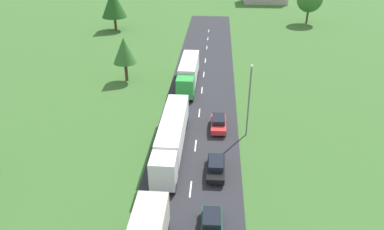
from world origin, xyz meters
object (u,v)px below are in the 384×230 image
truck_second (172,135)px  tree_maple (113,3)px  car_second (212,223)px  car_fourth (218,123)px  lamppost_second (249,98)px  tree_elm (124,51)px  car_third (216,167)px  truck_third (188,72)px

truck_second → tree_maple: (-19.28, 49.42, 4.06)m
car_second → car_fourth: car_fourth is taller
lamppost_second → tree_elm: bearing=139.7°
car_second → lamppost_second: lamppost_second is taller
truck_second → car_fourth: truck_second is taller
car_third → lamppost_second: bearing=65.5°
lamppost_second → car_fourth: bearing=162.4°
truck_second → lamppost_second: bearing=26.4°
truck_third → car_third: size_ratio=2.72×
car_fourth → tree_elm: 21.07m
truck_second → lamppost_second: 9.89m
truck_third → car_second: size_ratio=3.09×
tree_maple → truck_second: bearing=-68.7°
lamppost_second → tree_maple: bearing=121.6°
tree_maple → truck_third: bearing=-57.6°
car_third → car_fourth: car_fourth is taller
car_fourth → lamppost_second: bearing=-17.6°
truck_third → lamppost_second: 16.59m
car_second → car_fourth: bearing=88.5°
lamppost_second → tree_maple: tree_maple is taller
car_second → car_third: (0.24, 7.73, -0.01)m
tree_maple → tree_elm: bearing=-72.2°
tree_elm → tree_maple: bearing=107.8°
truck_second → car_third: size_ratio=3.32×
truck_third → tree_elm: bearing=172.9°
truck_second → car_second: truck_second is taller
car_fourth → tree_maple: bearing=118.9°
car_fourth → tree_maple: tree_maple is taller
truck_second → car_second: size_ratio=3.77×
truck_second → car_second: (4.68, -11.33, -1.29)m
truck_second → tree_elm: (-9.71, 19.67, 2.90)m
car_second → tree_elm: 34.43m
lamppost_second → tree_elm: (-18.19, 15.45, 0.06)m
tree_elm → truck_third: bearing=-7.1°
car_fourth → truck_second: bearing=-134.1°
car_third → tree_maple: 58.53m
car_second → tree_maple: bearing=111.5°
car_fourth → lamppost_second: 5.41m
car_fourth → car_third: bearing=-91.2°
truck_second → tree_maple: tree_maple is taller
car_third → tree_maple: bearing=114.5°
car_second → car_third: bearing=88.2°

